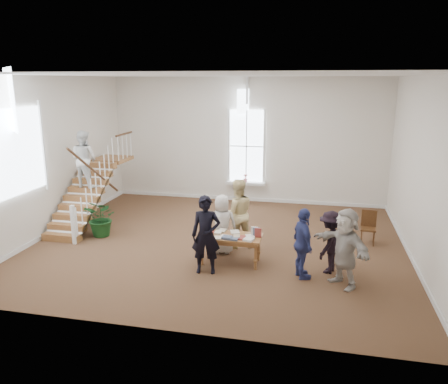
% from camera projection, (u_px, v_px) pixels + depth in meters
% --- Properties ---
extents(ground, '(10.00, 10.00, 0.00)m').
position_uv_depth(ground, '(219.00, 242.00, 12.12)').
color(ground, '#4D361E').
rests_on(ground, ground).
extents(room_shell, '(10.49, 10.00, 10.00)m').
position_uv_depth(room_shell, '(246.00, 191.00, 16.17)').
color(room_shell, silver).
rests_on(room_shell, ground).
extents(staircase, '(1.10, 4.10, 2.92)m').
position_uv_depth(staircase, '(86.00, 173.00, 13.32)').
color(staircase, brown).
rests_on(staircase, ground).
extents(library_table, '(1.51, 0.83, 0.77)m').
position_uv_depth(library_table, '(230.00, 239.00, 10.60)').
color(library_table, brown).
rests_on(library_table, ground).
extents(police_officer, '(0.73, 0.54, 1.84)m').
position_uv_depth(police_officer, '(206.00, 235.00, 10.02)').
color(police_officer, black).
rests_on(police_officer, ground).
extents(elderly_woman, '(0.83, 0.62, 1.55)m').
position_uv_depth(elderly_woman, '(222.00, 224.00, 11.22)').
color(elderly_woman, beige).
rests_on(elderly_woman, ground).
extents(person_yellow, '(1.11, 1.00, 1.87)m').
position_uv_depth(person_yellow, '(237.00, 213.00, 11.59)').
color(person_yellow, beige).
rests_on(person_yellow, ground).
extents(woman_cluster_a, '(0.73, 1.04, 1.64)m').
position_uv_depth(woman_cluster_a, '(303.00, 244.00, 9.76)').
color(woman_cluster_a, navy).
rests_on(woman_cluster_a, ground).
extents(woman_cluster_b, '(0.85, 1.09, 1.48)m').
position_uv_depth(woman_cluster_b, '(330.00, 242.00, 10.08)').
color(woman_cluster_b, black).
rests_on(woman_cluster_b, ground).
extents(woman_cluster_c, '(1.44, 1.58, 1.75)m').
position_uv_depth(woman_cluster_c, '(345.00, 248.00, 9.37)').
color(woman_cluster_c, '#BCB3A9').
rests_on(woman_cluster_c, ground).
extents(floor_plant, '(1.17, 1.08, 1.08)m').
position_uv_depth(floor_plant, '(102.00, 218.00, 12.48)').
color(floor_plant, '#113815').
rests_on(floor_plant, ground).
extents(side_chair, '(0.44, 0.44, 0.93)m').
position_uv_depth(side_chair, '(368.00, 225.00, 11.95)').
color(side_chair, '#39200F').
rests_on(side_chair, ground).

